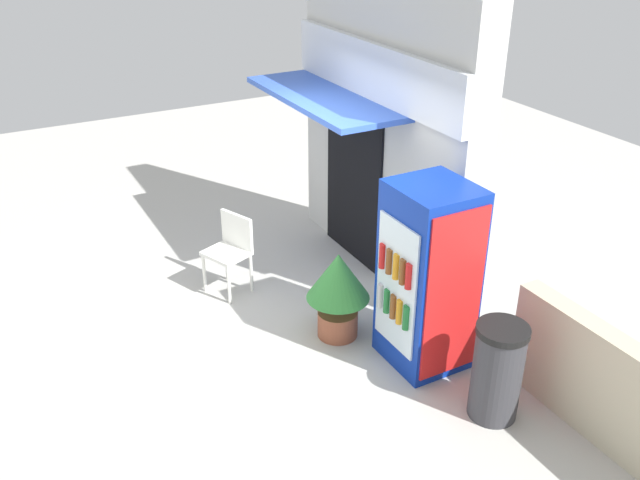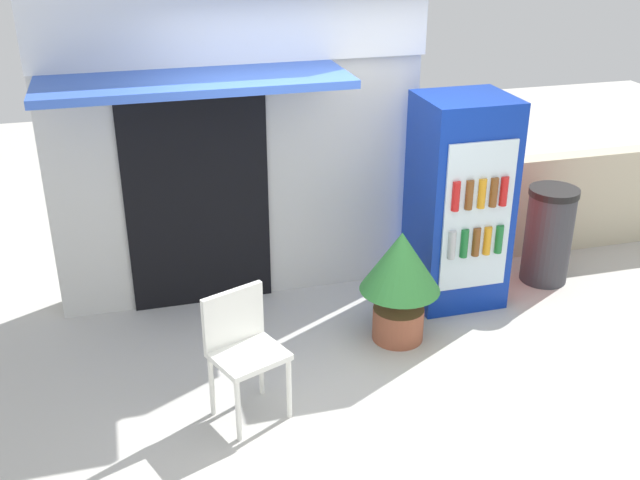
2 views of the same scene
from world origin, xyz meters
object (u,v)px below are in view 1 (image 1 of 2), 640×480
plastic_chair (231,246)px  potted_plant_near_shop (338,285)px  trash_bin (497,371)px  drink_cooler (428,277)px

plastic_chair → potted_plant_near_shop: potted_plant_near_shop is taller
trash_bin → plastic_chair: bearing=-158.5°
drink_cooler → plastic_chair: drink_cooler is taller
potted_plant_near_shop → trash_bin: bearing=19.6°
drink_cooler → plastic_chair: 2.36m
potted_plant_near_shop → trash_bin: (1.65, 0.59, -0.13)m
plastic_chair → trash_bin: bearing=21.5°
plastic_chair → potted_plant_near_shop: bearing=23.7°
drink_cooler → potted_plant_near_shop: drink_cooler is taller
potted_plant_near_shop → trash_bin: size_ratio=1.04×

